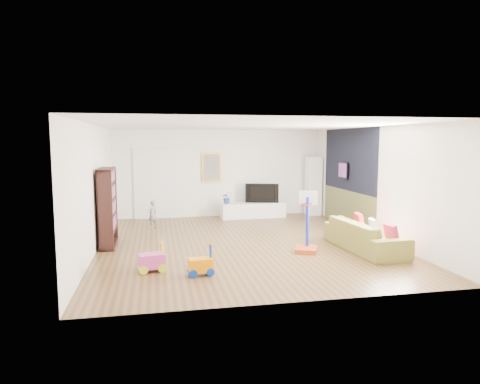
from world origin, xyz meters
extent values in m
cube|color=brown|center=(0.00, 0.00, 0.00)|extent=(6.50, 7.50, 0.00)
cube|color=white|center=(0.00, 0.00, 2.70)|extent=(6.50, 7.50, 0.00)
cube|color=white|center=(0.00, 3.75, 1.35)|extent=(6.50, 0.00, 2.70)
cube|color=silver|center=(0.00, -3.75, 1.35)|extent=(6.50, 0.00, 2.70)
cube|color=white|center=(-3.25, 0.00, 1.35)|extent=(0.00, 7.50, 2.70)
cube|color=white|center=(3.25, 0.00, 1.35)|extent=(0.00, 7.50, 2.70)
cube|color=black|center=(3.23, 1.40, 1.85)|extent=(0.01, 3.20, 1.70)
cube|color=brown|center=(3.23, 1.40, 0.50)|extent=(0.01, 3.20, 1.00)
cube|color=white|center=(-1.90, 3.71, 1.05)|extent=(1.45, 0.06, 2.10)
cube|color=gold|center=(-0.25, 3.71, 1.55)|extent=(0.62, 0.06, 0.92)
cube|color=#7F3F8C|center=(3.17, 1.60, 1.55)|extent=(0.04, 0.56, 0.46)
cube|color=white|center=(0.97, 3.22, 0.23)|extent=(2.02, 0.59, 0.47)
cube|color=white|center=(2.97, 3.37, 0.93)|extent=(0.44, 0.44, 1.86)
cube|color=black|center=(-3.04, 0.38, 0.88)|extent=(0.32, 1.20, 1.76)
imported|color=olive|center=(2.45, -1.14, 0.32)|extent=(1.01, 2.26, 0.64)
cube|color=#BA3E18|center=(1.16, -1.03, 0.65)|extent=(0.63, 0.68, 1.30)
cube|color=#FFA209|center=(-2.04, -1.55, 0.25)|extent=(0.41, 0.31, 0.49)
cube|color=orange|center=(-1.22, -2.20, 0.28)|extent=(0.45, 0.30, 0.57)
cube|color=#DC41A0|center=(-2.07, -1.83, 0.31)|extent=(0.51, 0.36, 0.62)
imported|color=gray|center=(-2.07, 2.09, 0.39)|extent=(0.34, 0.32, 0.78)
imported|color=black|center=(1.27, 3.29, 0.76)|extent=(1.03, 0.42, 0.59)
imported|color=navy|center=(0.16, 3.26, 0.64)|extent=(0.36, 0.33, 0.36)
cube|color=#AA1E46|center=(2.68, -1.80, 0.51)|extent=(0.11, 0.36, 0.36)
cube|color=white|center=(2.65, -1.14, 0.51)|extent=(0.16, 0.36, 0.34)
cube|color=#AF1E27|center=(2.65, -0.49, 0.51)|extent=(0.16, 0.39, 0.38)
camera|label=1|loc=(-1.96, -9.51, 2.34)|focal=32.00mm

